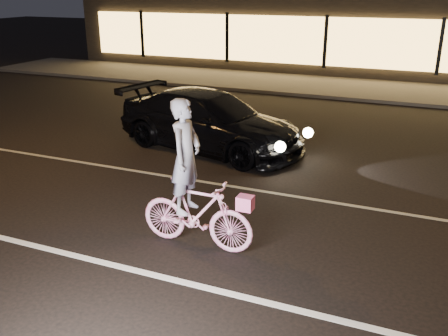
% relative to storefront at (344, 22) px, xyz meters
% --- Properties ---
extents(ground, '(90.00, 90.00, 0.00)m').
position_rel_storefront_xyz_m(ground, '(0.00, -18.97, -2.15)').
color(ground, black).
rests_on(ground, ground).
extents(lane_stripe_near, '(60.00, 0.12, 0.01)m').
position_rel_storefront_xyz_m(lane_stripe_near, '(0.00, -20.47, -2.14)').
color(lane_stripe_near, silver).
rests_on(lane_stripe_near, ground).
extents(lane_stripe_far, '(60.00, 0.10, 0.01)m').
position_rel_storefront_xyz_m(lane_stripe_far, '(0.00, -16.97, -2.14)').
color(lane_stripe_far, gray).
rests_on(lane_stripe_far, ground).
extents(sidewalk, '(30.00, 4.00, 0.12)m').
position_rel_storefront_xyz_m(sidewalk, '(0.00, -5.97, -2.09)').
color(sidewalk, '#383533').
rests_on(sidewalk, ground).
extents(storefront, '(25.40, 8.42, 4.20)m').
position_rel_storefront_xyz_m(storefront, '(0.00, 0.00, 0.00)').
color(storefront, black).
rests_on(storefront, ground).
extents(cyclist, '(1.87, 0.64, 2.35)m').
position_rel_storefront_xyz_m(cyclist, '(1.30, -19.45, -1.31)').
color(cyclist, '#FF42A2').
rests_on(cyclist, ground).
extents(sedan, '(5.23, 3.02, 1.43)m').
position_rel_storefront_xyz_m(sedan, '(-0.52, -14.85, -1.43)').
color(sedan, black).
rests_on(sedan, ground).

